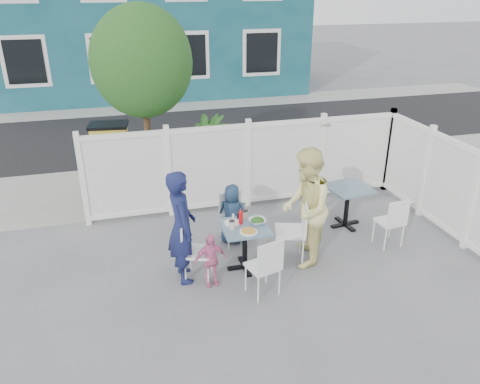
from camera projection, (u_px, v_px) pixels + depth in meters
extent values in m
plane|color=slate|center=(287.00, 276.00, 6.76)|extent=(80.00, 80.00, 0.00)
cube|color=gray|center=(225.00, 178.00, 10.10)|extent=(24.00, 2.60, 0.01)
cube|color=black|center=(195.00, 131.00, 13.36)|extent=(24.00, 5.00, 0.01)
cube|color=gray|center=(179.00, 105.00, 16.08)|extent=(24.00, 1.60, 0.01)
cube|color=#0F4750|center=(148.00, 8.00, 17.73)|extent=(11.00, 6.00, 6.00)
cube|color=black|center=(82.00, 60.00, 15.08)|extent=(1.20, 0.04, 1.40)
cube|color=black|center=(203.00, 55.00, 16.04)|extent=(1.20, 0.04, 1.40)
cube|color=white|center=(248.00, 165.00, 8.56)|extent=(5.80, 0.04, 1.40)
cube|color=white|center=(248.00, 126.00, 8.26)|extent=(5.86, 0.08, 0.08)
cube|color=white|center=(248.00, 202.00, 8.87)|extent=(5.86, 0.08, 0.12)
cube|color=white|center=(448.00, 186.00, 7.67)|extent=(0.04, 3.60, 1.40)
cube|color=white|center=(457.00, 143.00, 7.37)|extent=(0.08, 3.66, 0.08)
cube|color=white|center=(440.00, 227.00, 7.99)|extent=(0.08, 3.66, 0.12)
cylinder|color=#382316|center=(148.00, 138.00, 8.79)|extent=(0.12, 0.12, 2.40)
ellipsoid|color=#194414|center=(142.00, 62.00, 8.21)|extent=(1.80, 1.62, 1.98)
cube|color=gold|center=(112.00, 157.00, 9.46)|extent=(0.75, 0.57, 1.28)
imported|color=#194414|center=(207.00, 157.00, 9.03)|extent=(1.24, 1.24, 1.59)
imported|color=#194414|center=(302.00, 152.00, 9.43)|extent=(1.76, 1.69, 1.51)
cube|color=#3F5B79|center=(245.00, 227.00, 6.67)|extent=(0.67, 0.67, 0.04)
cylinder|color=black|center=(245.00, 248.00, 6.81)|extent=(0.08, 0.08, 0.64)
cube|color=black|center=(245.00, 266.00, 6.94)|extent=(0.52, 0.08, 0.04)
cube|color=black|center=(245.00, 266.00, 6.94)|extent=(0.08, 0.52, 0.04)
cube|color=#3F5B79|center=(349.00, 188.00, 7.88)|extent=(0.77, 0.77, 0.04)
cylinder|color=black|center=(347.00, 207.00, 8.02)|extent=(0.08, 0.08, 0.66)
cube|color=black|center=(345.00, 224.00, 8.16)|extent=(0.54, 0.15, 0.04)
cube|color=black|center=(345.00, 224.00, 8.16)|extent=(0.15, 0.54, 0.04)
cube|color=white|center=(198.00, 252.00, 6.54)|extent=(0.50, 0.51, 0.04)
cube|color=white|center=(185.00, 237.00, 6.46)|extent=(0.17, 0.38, 0.43)
cylinder|color=white|center=(212.00, 259.00, 6.77)|extent=(0.02, 0.02, 0.43)
cylinder|color=white|center=(208.00, 272.00, 6.46)|extent=(0.02, 0.02, 0.43)
cylinder|color=white|center=(190.00, 258.00, 6.80)|extent=(0.02, 0.02, 0.43)
cylinder|color=white|center=(185.00, 271.00, 6.49)|extent=(0.02, 0.02, 0.43)
cube|color=white|center=(290.00, 231.00, 6.95)|extent=(0.55, 0.56, 0.04)
cube|color=white|center=(305.00, 215.00, 6.84)|extent=(0.16, 0.45, 0.49)
cylinder|color=white|center=(278.00, 252.00, 6.88)|extent=(0.03, 0.03, 0.49)
cylinder|color=white|center=(276.00, 239.00, 7.24)|extent=(0.03, 0.03, 0.49)
cylinder|color=white|center=(303.00, 253.00, 6.87)|extent=(0.03, 0.03, 0.49)
cylinder|color=white|center=(300.00, 239.00, 7.23)|extent=(0.03, 0.03, 0.49)
cube|color=white|center=(234.00, 221.00, 7.44)|extent=(0.43, 0.41, 0.04)
cube|color=white|center=(230.00, 204.00, 7.49)|extent=(0.38, 0.08, 0.41)
cylinder|color=white|center=(247.00, 234.00, 7.46)|extent=(0.02, 0.02, 0.41)
cylinder|color=white|center=(229.00, 238.00, 7.34)|extent=(0.02, 0.02, 0.41)
cylinder|color=white|center=(240.00, 226.00, 7.71)|extent=(0.02, 0.02, 0.41)
cylinder|color=white|center=(221.00, 230.00, 7.59)|extent=(0.02, 0.02, 0.41)
cube|color=white|center=(263.00, 266.00, 6.22)|extent=(0.48, 0.47, 0.04)
cube|color=white|center=(271.00, 257.00, 5.99)|extent=(0.39, 0.13, 0.42)
cylinder|color=white|center=(246.00, 277.00, 6.35)|extent=(0.02, 0.02, 0.42)
cylinder|color=white|center=(266.00, 270.00, 6.51)|extent=(0.02, 0.02, 0.42)
cylinder|color=white|center=(258.00, 289.00, 6.11)|extent=(0.02, 0.02, 0.42)
cylinder|color=white|center=(279.00, 282.00, 6.26)|extent=(0.02, 0.02, 0.42)
cube|color=white|center=(390.00, 222.00, 7.41)|extent=(0.41, 0.40, 0.04)
cube|color=white|center=(399.00, 213.00, 7.17)|extent=(0.38, 0.06, 0.41)
cylinder|color=white|center=(374.00, 230.00, 7.57)|extent=(0.02, 0.02, 0.41)
cylinder|color=white|center=(390.00, 227.00, 7.68)|extent=(0.02, 0.02, 0.41)
cylinder|color=white|center=(385.00, 239.00, 7.31)|extent=(0.02, 0.02, 0.41)
cylinder|color=white|center=(402.00, 236.00, 7.42)|extent=(0.02, 0.02, 0.41)
imported|color=#161C48|center=(182.00, 227.00, 6.39)|extent=(0.42, 0.62, 1.64)
imported|color=#F7E745|center=(306.00, 208.00, 6.75)|extent=(0.97, 1.07, 1.79)
imported|color=navy|center=(232.00, 214.00, 7.46)|extent=(0.57, 0.49, 0.99)
imported|color=pink|center=(210.00, 260.00, 6.42)|extent=(0.48, 0.24, 0.79)
cylinder|color=white|center=(249.00, 232.00, 6.49)|extent=(0.25, 0.25, 0.02)
cylinder|color=white|center=(232.00, 223.00, 6.73)|extent=(0.23, 0.23, 0.02)
imported|color=white|center=(257.00, 221.00, 6.73)|extent=(0.25, 0.25, 0.06)
cylinder|color=beige|center=(232.00, 225.00, 6.56)|extent=(0.08, 0.08, 0.12)
cylinder|color=beige|center=(245.00, 215.00, 6.83)|extent=(0.09, 0.09, 0.13)
cylinder|color=#BD0A10|center=(241.00, 218.00, 6.68)|extent=(0.06, 0.06, 0.19)
cylinder|color=white|center=(233.00, 216.00, 6.86)|extent=(0.03, 0.03, 0.07)
cylinder|color=black|center=(238.00, 216.00, 6.87)|extent=(0.03, 0.03, 0.07)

